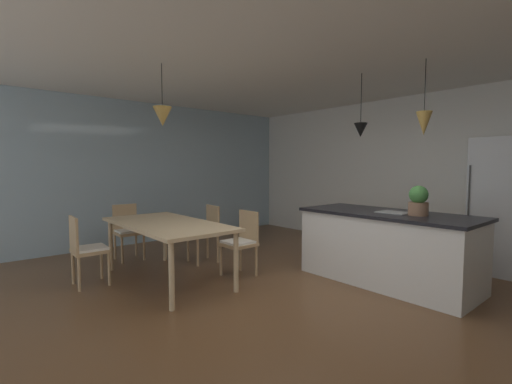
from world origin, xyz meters
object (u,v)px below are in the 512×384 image
Objects in this scene: chair_near_left at (86,248)px; refrigerator at (500,206)px; kitchen_island at (387,246)px; potted_plant_on_island at (418,201)px; dining_table at (167,227)px; chair_window_end at (128,230)px; chair_far_right at (241,241)px; chair_far_left at (206,231)px.

chair_near_left is 5.52m from refrigerator.
refrigerator is (0.80, 1.57, 0.47)m from kitchen_island.
kitchen_island is (2.34, 2.95, -0.01)m from chair_near_left.
dining_table is at bearing -137.47° from potted_plant_on_island.
chair_near_left is 4.06m from potted_plant_on_island.
chair_window_end is 3.87m from kitchen_island.
chair_near_left is 1.26m from chair_window_end.
dining_table is 2.31× the size of chair_far_right.
dining_table is at bearing -62.60° from chair_far_left.
potted_plant_on_island is (1.82, 1.22, 0.60)m from chair_far_right.
dining_table is 2.31× the size of chair_near_left.
kitchen_island is (1.89, 2.08, -0.23)m from dining_table.
chair_far_right is 2.47× the size of potted_plant_on_island.
chair_near_left is at bearing -117.65° from chair_far_right.
chair_far_left is at bearing -155.82° from potted_plant_on_island.
dining_table is at bearing -132.18° from kitchen_island.
chair_far_left is (-0.90, -0.00, 0.00)m from chair_far_right.
chair_far_left reaches higher than dining_table.
chair_far_left is 1.27m from chair_window_end.
potted_plant_on_island is (2.73, 2.95, 0.60)m from chair_near_left.
chair_far_left is 0.41× the size of kitchen_island.
kitchen_island is at bearing 32.56° from chair_window_end.
chair_far_left is 2.64m from kitchen_island.
potted_plant_on_island reaches higher than chair_near_left.
chair_far_right is at bearing 62.41° from dining_table.
dining_table is at bearing -0.05° from chair_window_end.
chair_far_left and chair_near_left have the same top height.
dining_table is 4.54m from refrigerator.
kitchen_island is at bearing -116.96° from refrigerator.
potted_plant_on_island reaches higher than chair_far_left.
dining_table is at bearing 62.28° from chair_near_left.
dining_table is 0.94× the size of kitchen_island.
refrigerator reaches higher than potted_plant_on_island.
potted_plant_on_island is at bearing 24.18° from chair_far_left.
refrigerator is at bearing 75.21° from potted_plant_on_island.
chair_far_left is at bearing 117.40° from dining_table.
chair_far_right and chair_far_left have the same top height.
chair_window_end is 0.47× the size of refrigerator.
chair_far_right is 3.60m from refrigerator.
chair_far_left is 1.00× the size of chair_near_left.
dining_table is 2.82m from kitchen_island.
chair_far_left is (-0.45, 0.86, -0.22)m from dining_table.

